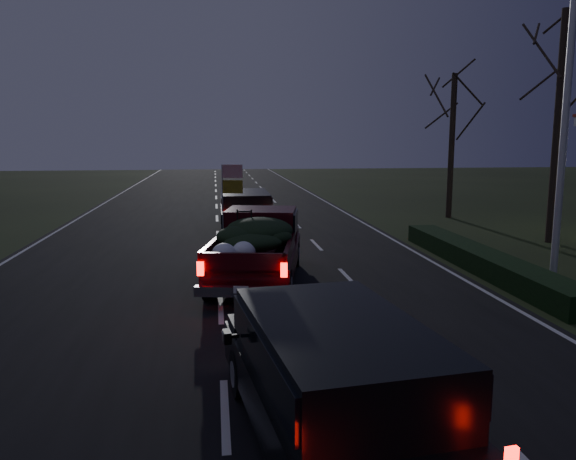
{
  "coord_description": "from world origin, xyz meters",
  "views": [
    {
      "loc": [
        -0.08,
        -12.54,
        3.9
      ],
      "look_at": [
        1.99,
        3.23,
        1.3
      ],
      "focal_mm": 35.0,
      "sensor_mm": 36.0,
      "label": 1
    }
  ],
  "objects_px": {
    "pickup_truck": "(257,243)",
    "rear_suv": "(334,369)",
    "lead_suv": "(245,207)",
    "light_pole": "(568,79)"
  },
  "relations": [
    {
      "from": "light_pole",
      "to": "lead_suv",
      "type": "bearing_deg",
      "value": 133.13
    },
    {
      "from": "pickup_truck",
      "to": "lead_suv",
      "type": "bearing_deg",
      "value": 100.47
    },
    {
      "from": "pickup_truck",
      "to": "light_pole",
      "type": "bearing_deg",
      "value": 7.53
    },
    {
      "from": "pickup_truck",
      "to": "lead_suv",
      "type": "height_order",
      "value": "pickup_truck"
    },
    {
      "from": "pickup_truck",
      "to": "rear_suv",
      "type": "relative_size",
      "value": 1.14
    },
    {
      "from": "light_pole",
      "to": "pickup_truck",
      "type": "distance_m",
      "value": 9.55
    },
    {
      "from": "light_pole",
      "to": "pickup_truck",
      "type": "relative_size",
      "value": 1.59
    },
    {
      "from": "pickup_truck",
      "to": "lead_suv",
      "type": "relative_size",
      "value": 1.19
    },
    {
      "from": "lead_suv",
      "to": "light_pole",
      "type": "bearing_deg",
      "value": -46.62
    },
    {
      "from": "light_pole",
      "to": "rear_suv",
      "type": "height_order",
      "value": "light_pole"
    }
  ]
}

